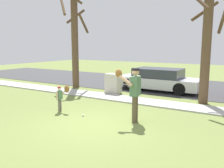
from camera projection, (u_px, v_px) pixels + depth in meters
The scene contains 10 objects.
ground_plane at pixel (141, 102), 10.57m from camera, with size 48.00×48.00×0.00m, color olive.
sidewalk_strip at pixel (142, 101), 10.65m from camera, with size 36.00×1.20×0.06m, color #B2B2AD.
road_surface at pixel (174, 86), 14.87m from camera, with size 36.00×6.80×0.02m, color #38383A.
person_adult at pixel (134, 89), 7.65m from camera, with size 0.70×0.71×1.78m.
person_child at pixel (62, 94), 8.99m from camera, with size 0.43×0.42×1.00m.
baseball at pixel (83, 115), 8.44m from camera, with size 0.07×0.07×0.07m, color white.
utility_cabinet at pixel (113, 84), 12.39m from camera, with size 0.75×0.54×1.05m, color beige.
street_tree_near at pixel (207, 37), 9.89m from camera, with size 1.85×1.88×5.40m.
street_tree_far at pixel (75, 36), 13.83m from camera, with size 1.85×1.89×5.76m.
parked_sedan_silver at pixel (158, 80), 13.22m from camera, with size 4.60×1.80×1.23m.
Camera 1 is at (4.26, -5.97, 2.49)m, focal length 38.08 mm.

